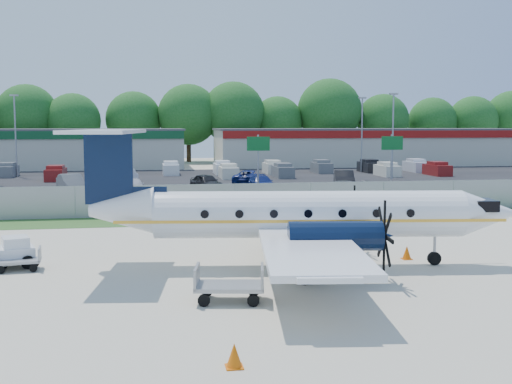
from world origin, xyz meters
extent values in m
plane|color=beige|center=(0.00, 0.00, 0.00)|extent=(170.00, 170.00, 0.00)
cube|color=#2D561E|center=(0.00, 12.00, 0.01)|extent=(170.00, 4.00, 0.02)
cube|color=black|center=(0.00, 19.00, 0.01)|extent=(170.00, 8.00, 0.02)
cube|color=black|center=(0.00, 40.00, 0.01)|extent=(170.00, 32.00, 0.02)
cube|color=gray|center=(0.00, 14.00, 1.00)|extent=(120.00, 0.02, 1.90)
cube|color=gray|center=(0.00, 14.00, 1.98)|extent=(120.00, 0.06, 0.06)
cube|color=gray|center=(0.00, 14.00, 0.05)|extent=(120.00, 0.06, 0.06)
cube|color=beige|center=(-24.00, 62.00, 2.50)|extent=(46.00, 12.00, 5.00)
cube|color=#474749|center=(-24.00, 62.00, 5.12)|extent=(46.40, 12.40, 0.24)
cube|color=beige|center=(26.00, 62.00, 2.50)|extent=(44.00, 12.00, 5.00)
cube|color=#474749|center=(26.00, 62.00, 5.12)|extent=(44.40, 12.40, 0.24)
cube|color=maroon|center=(26.00, 55.90, 4.50)|extent=(44.00, 0.20, 1.00)
cylinder|color=gray|center=(-8.00, 23.00, 2.50)|extent=(0.14, 0.14, 5.00)
cube|color=#0C5923|center=(-8.00, 22.85, 4.30)|extent=(1.80, 0.08, 1.10)
cylinder|color=gray|center=(3.00, 23.00, 2.50)|extent=(0.14, 0.14, 5.00)
cube|color=#0C5923|center=(3.00, 22.85, 4.30)|extent=(1.80, 0.08, 1.10)
cylinder|color=gray|center=(14.00, 23.00, 2.50)|extent=(0.14, 0.14, 5.00)
cube|color=#0C5923|center=(14.00, 22.85, 4.30)|extent=(1.80, 0.08, 1.10)
cylinder|color=gray|center=(20.00, 38.00, 4.50)|extent=(0.18, 0.18, 9.00)
cube|color=gray|center=(20.00, 38.00, 9.00)|extent=(0.90, 0.35, 0.18)
cylinder|color=gray|center=(-20.00, 48.00, 4.50)|extent=(0.18, 0.18, 9.00)
cube|color=gray|center=(-20.00, 48.00, 9.00)|extent=(0.90, 0.35, 0.18)
cylinder|color=gray|center=(20.00, 48.00, 4.50)|extent=(0.18, 0.18, 9.00)
cube|color=gray|center=(20.00, 48.00, 9.00)|extent=(0.90, 0.35, 0.18)
cylinder|color=white|center=(0.95, -1.49, 2.15)|extent=(12.65, 3.49, 1.90)
cone|color=white|center=(8.24, -2.43, 2.15)|extent=(2.43, 2.17, 1.90)
cone|color=white|center=(-6.55, -0.52, 2.35)|extent=(2.82, 2.22, 1.90)
cube|color=black|center=(8.04, -2.40, 2.50)|extent=(1.06, 1.41, 0.45)
cube|color=white|center=(0.45, -1.42, 1.60)|extent=(5.43, 17.88, 0.22)
cylinder|color=black|center=(1.17, -4.44, 1.75)|extent=(3.52, 1.53, 1.10)
cylinder|color=black|center=(1.91, 1.32, 1.75)|extent=(3.52, 1.53, 1.10)
cube|color=black|center=(-7.05, -0.45, 4.05)|extent=(1.91, 0.42, 2.90)
cube|color=white|center=(-7.14, -0.44, 5.50)|extent=(3.18, 6.46, 0.14)
cylinder|color=gray|center=(6.11, -2.15, 0.65)|extent=(0.12, 0.12, 1.30)
cylinder|color=black|center=(6.11, -2.15, 0.28)|extent=(0.58, 0.25, 0.56)
cylinder|color=black|center=(0.08, -4.30, 0.32)|extent=(0.69, 0.48, 0.64)
cylinder|color=black|center=(0.82, 1.46, 0.32)|extent=(0.69, 0.48, 0.64)
cube|color=white|center=(-11.32, 0.31, 0.50)|extent=(2.58, 1.98, 0.64)
cube|color=white|center=(-10.89, 0.44, 1.00)|extent=(1.31, 1.43, 0.46)
cube|color=black|center=(-10.50, 0.56, 1.02)|extent=(0.45, 1.01, 0.36)
cylinder|color=black|center=(-10.33, -0.13, 0.27)|extent=(0.58, 0.35, 0.55)
cylinder|color=black|center=(-10.75, 1.23, 0.27)|extent=(0.58, 0.35, 0.55)
cube|color=gray|center=(-10.65, -0.34, 0.39)|extent=(1.80, 1.18, 0.10)
cube|color=gray|center=(-9.84, -0.27, 0.64)|extent=(0.16, 1.03, 0.51)
cylinder|color=black|center=(-11.21, -0.87, 0.15)|extent=(0.32, 0.13, 0.31)
cylinder|color=black|center=(-11.29, 0.07, 0.15)|extent=(0.32, 0.13, 0.31)
cylinder|color=black|center=(-10.01, -0.76, 0.15)|extent=(0.32, 0.13, 0.31)
cylinder|color=black|center=(-10.09, 0.18, 0.15)|extent=(0.32, 0.13, 0.31)
cube|color=gray|center=(-2.92, -6.20, 0.51)|extent=(2.45, 1.72, 0.14)
cube|color=gray|center=(-3.97, -6.02, 0.85)|extent=(0.32, 1.35, 0.68)
cube|color=gray|center=(-1.86, -6.38, 0.85)|extent=(0.32, 1.35, 0.68)
cylinder|color=black|center=(-3.80, -6.68, 0.20)|extent=(0.42, 0.20, 0.41)
cylinder|color=black|center=(-3.59, -5.45, 0.20)|extent=(0.42, 0.20, 0.41)
cylinder|color=black|center=(-2.25, -6.95, 0.20)|extent=(0.42, 0.20, 0.41)
cylinder|color=black|center=(-2.03, -5.72, 0.20)|extent=(0.42, 0.20, 0.41)
cone|color=#DA5B06|center=(5.45, -0.86, 0.29)|extent=(0.39, 0.39, 0.59)
cube|color=#DA5B06|center=(5.45, -0.86, 0.02)|extent=(0.41, 0.41, 0.03)
cone|color=#DA5B06|center=(-3.52, -11.93, 0.30)|extent=(0.40, 0.40, 0.60)
cube|color=#DA5B06|center=(-3.52, -11.93, 0.02)|extent=(0.42, 0.42, 0.03)
cone|color=#DA5B06|center=(-4.60, 6.22, 0.28)|extent=(0.37, 0.37, 0.55)
cube|color=#DA5B06|center=(-4.60, 6.22, 0.02)|extent=(0.39, 0.39, 0.03)
imported|color=#595B5E|center=(8.42, 19.63, 0.00)|extent=(5.47, 2.42, 1.56)
imported|color=#595B5E|center=(-12.03, 29.57, 0.00)|extent=(3.12, 5.12, 1.59)
imported|color=silver|center=(-6.77, 28.19, 0.00)|extent=(2.27, 4.15, 1.34)
imported|color=black|center=(-0.47, 29.82, 0.00)|extent=(3.05, 4.55, 1.44)
imported|color=navy|center=(4.30, 28.87, 0.00)|extent=(2.14, 4.63, 1.31)
imported|color=black|center=(12.14, 29.73, 0.00)|extent=(2.82, 5.17, 1.62)
imported|color=silver|center=(-7.67, 35.34, 0.00)|extent=(2.38, 5.08, 1.61)
imported|color=navy|center=(4.11, 34.13, 0.00)|extent=(4.28, 5.72, 1.44)
camera|label=1|loc=(-5.44, -26.60, 5.77)|focal=45.00mm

